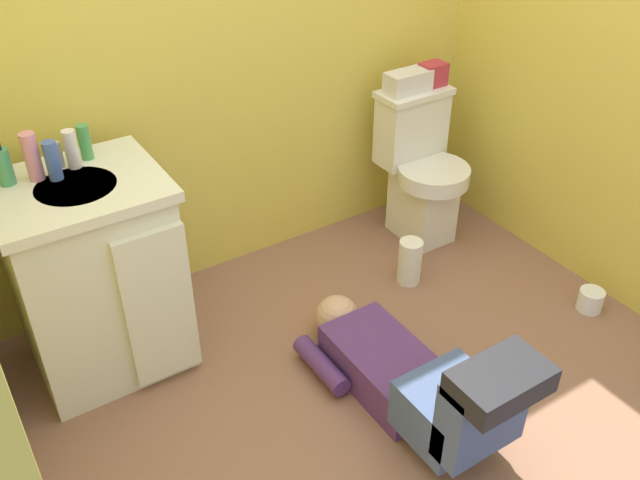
{
  "coord_description": "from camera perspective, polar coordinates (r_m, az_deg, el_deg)",
  "views": [
    {
      "loc": [
        -1.23,
        -1.49,
        2.01
      ],
      "look_at": [
        -0.0,
        0.42,
        0.45
      ],
      "focal_mm": 38.66,
      "sensor_mm": 36.0,
      "label": 1
    }
  ],
  "objects": [
    {
      "name": "ground_plane",
      "position": [
        2.8,
        4.86,
        -12.14
      ],
      "size": [
        2.96,
        3.14,
        0.04
      ],
      "primitive_type": "cube",
      "color": "#8B5F49"
    },
    {
      "name": "wall_back",
      "position": [
        2.98,
        -7.49,
        18.49
      ],
      "size": [
        2.62,
        0.08,
        2.4
      ],
      "primitive_type": "cube",
      "color": "#DBC44B",
      "rests_on": "ground_plane"
    },
    {
      "name": "toilet",
      "position": [
        3.47,
        8.3,
        5.86
      ],
      "size": [
        0.36,
        0.46,
        0.75
      ],
      "color": "white",
      "rests_on": "ground_plane"
    },
    {
      "name": "vanity_cabinet",
      "position": [
        2.75,
        -18.02,
        -2.84
      ],
      "size": [
        0.6,
        0.53,
        0.82
      ],
      "color": "silver",
      "rests_on": "ground_plane"
    },
    {
      "name": "faucet",
      "position": [
        2.64,
        -20.77,
        6.62
      ],
      "size": [
        0.02,
        0.02,
        0.1
      ],
      "primitive_type": "cylinder",
      "color": "silver",
      "rests_on": "vanity_cabinet"
    },
    {
      "name": "person_plumber",
      "position": [
        2.57,
        7.85,
        -11.3
      ],
      "size": [
        0.39,
        1.06,
        0.52
      ],
      "color": "#512D6B",
      "rests_on": "ground_plane"
    },
    {
      "name": "tissue_box",
      "position": [
        3.32,
        7.29,
        12.87
      ],
      "size": [
        0.22,
        0.11,
        0.1
      ],
      "primitive_type": "cube",
      "color": "silver",
      "rests_on": "toilet"
    },
    {
      "name": "toiletry_bag",
      "position": [
        3.41,
        9.31,
        13.38
      ],
      "size": [
        0.12,
        0.09,
        0.11
      ],
      "primitive_type": "cube",
      "color": "#B22D3F",
      "rests_on": "toilet"
    },
    {
      "name": "soap_dispenser",
      "position": [
        2.59,
        -24.72,
        5.57
      ],
      "size": [
        0.06,
        0.06,
        0.17
      ],
      "color": "#449763",
      "rests_on": "vanity_cabinet"
    },
    {
      "name": "bottle_pink",
      "position": [
        2.58,
        -22.73,
        6.38
      ],
      "size": [
        0.05,
        0.05,
        0.17
      ],
      "primitive_type": "cylinder",
      "color": "pink",
      "rests_on": "vanity_cabinet"
    },
    {
      "name": "bottle_blue",
      "position": [
        2.56,
        -21.27,
        6.14
      ],
      "size": [
        0.05,
        0.05,
        0.14
      ],
      "primitive_type": "cylinder",
      "color": "#4260BA",
      "rests_on": "vanity_cabinet"
    },
    {
      "name": "bottle_white",
      "position": [
        2.62,
        -19.87,
        7.09
      ],
      "size": [
        0.05,
        0.05,
        0.14
      ],
      "primitive_type": "cylinder",
      "color": "white",
      "rests_on": "vanity_cabinet"
    },
    {
      "name": "bottle_green",
      "position": [
        2.67,
        -18.89,
        7.68
      ],
      "size": [
        0.04,
        0.04,
        0.13
      ],
      "primitive_type": "cylinder",
      "color": "#479954",
      "rests_on": "vanity_cabinet"
    },
    {
      "name": "paper_towel_roll",
      "position": [
        3.23,
        7.44,
        -1.79
      ],
      "size": [
        0.11,
        0.11,
        0.22
      ],
      "primitive_type": "cylinder",
      "color": "white",
      "rests_on": "ground_plane"
    },
    {
      "name": "toilet_paper_roll",
      "position": [
        3.31,
        21.48,
        -4.65
      ],
      "size": [
        0.11,
        0.11,
        0.1
      ],
      "primitive_type": "cylinder",
      "color": "white",
      "rests_on": "ground_plane"
    }
  ]
}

